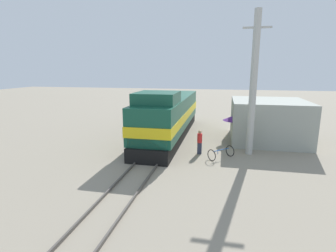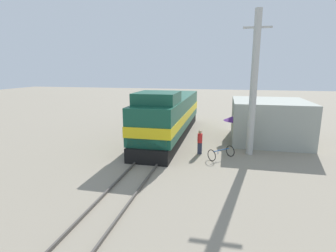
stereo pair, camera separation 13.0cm
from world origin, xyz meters
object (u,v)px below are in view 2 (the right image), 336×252
object	(u,v)px
billboard_sign	(259,109)
person_bystander	(200,141)
vendor_umbrella	(237,118)
utility_pole	(254,85)
bicycle	(221,153)
locomotive	(169,116)

from	to	relation	value
billboard_sign	person_bystander	distance (m)	8.82
billboard_sign	vendor_umbrella	bearing A→B (deg)	-120.30
utility_pole	person_bystander	xyz separation A→B (m)	(-3.41, -0.68, -3.92)
vendor_umbrella	bicycle	distance (m)	4.94
vendor_umbrella	person_bystander	xyz separation A→B (m)	(-2.56, -3.81, -1.08)
locomotive	person_bystander	size ratio (longest dim) A/B	8.74
locomotive	bicycle	size ratio (longest dim) A/B	8.41
billboard_sign	person_bystander	xyz separation A→B (m)	(-4.65, -7.39, -1.29)
utility_pole	person_bystander	world-z (taller)	utility_pole
person_bystander	utility_pole	bearing A→B (deg)	11.33
billboard_sign	person_bystander	size ratio (longest dim) A/B	1.73
vendor_umbrella	locomotive	bearing A→B (deg)	177.80
utility_pole	bicycle	size ratio (longest dim) A/B	5.43
utility_pole	person_bystander	bearing A→B (deg)	-168.67
locomotive	billboard_sign	world-z (taller)	locomotive
vendor_umbrella	person_bystander	bearing A→B (deg)	-123.90
vendor_umbrella	bicycle	size ratio (longest dim) A/B	1.26
bicycle	vendor_umbrella	bearing A→B (deg)	121.85
utility_pole	vendor_umbrella	distance (m)	4.31
locomotive	utility_pole	distance (m)	7.85
billboard_sign	bicycle	bearing A→B (deg)	-111.20
person_bystander	bicycle	distance (m)	1.75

